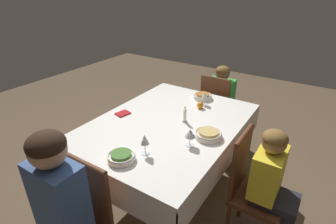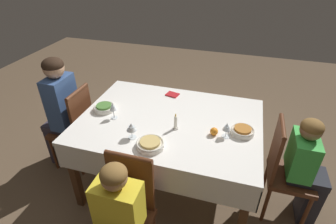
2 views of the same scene
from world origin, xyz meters
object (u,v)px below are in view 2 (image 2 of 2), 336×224
bowl_west (242,131)px  bowl_north (150,144)px  dining_table (170,127)px  wine_glass_west (227,127)px  napkin_red_folded (172,95)px  chair_west (284,168)px  orange_fruit (214,131)px  person_adult_denim (60,108)px  bowl_east (104,108)px  wine_glass_east (113,107)px  candle_centerpiece (175,123)px  person_child_green (306,168)px  chair_east (76,126)px  chair_north (127,210)px  wine_glass_north (131,127)px

bowl_west → bowl_north: size_ratio=0.88×
dining_table → wine_glass_west: size_ratio=12.08×
napkin_red_folded → chair_west: bearing=156.8°
wine_glass_west → orange_fruit: wine_glass_west is taller
dining_table → wine_glass_west: (-0.49, 0.11, 0.17)m
person_adult_denim → bowl_east: size_ratio=6.37×
person_adult_denim → wine_glass_east: 0.70m
orange_fruit → wine_glass_west: bearing=-177.9°
chair_west → person_adult_denim: (2.13, -0.03, 0.19)m
wine_glass_east → candle_centerpiece: bearing=179.9°
wine_glass_east → person_child_green: bearing=-177.3°
chair_east → napkin_red_folded: bearing=115.8°
bowl_west → person_child_green: bearing=178.8°
bowl_east → bowl_north: size_ratio=0.90×
chair_east → wine_glass_east: 0.65m
person_adult_denim → napkin_red_folded: bearing=112.6°
chair_west → person_child_green: size_ratio=0.93×
candle_centerpiece → orange_fruit: 0.32m
person_adult_denim → orange_fruit: bearing=86.2°
wine_glass_east → napkin_red_folded: bearing=-124.6°
chair_west → orange_fruit: (0.59, 0.07, 0.30)m
chair_north → wine_glass_east: bearing=120.7°
person_adult_denim → person_child_green: size_ratio=1.22×
orange_fruit → chair_east: bearing=-4.2°
chair_north → person_child_green: 1.44m
bowl_east → wine_glass_east: wine_glass_east is taller
chair_east → bowl_north: (-0.96, 0.39, 0.30)m
dining_table → chair_west: bearing=177.5°
chair_east → napkin_red_folded: (-0.90, -0.43, 0.27)m
chair_west → orange_fruit: chair_west is taller
chair_north → bowl_west: chair_north is taller
wine_glass_west → wine_glass_north: wine_glass_north is taller
wine_glass_west → bowl_north: (0.53, 0.29, -0.06)m
bowl_north → bowl_east: bearing=-32.3°
person_adult_denim → bowl_west: 1.76m
person_child_green → bowl_north: person_child_green is taller
person_child_green → orange_fruit: size_ratio=15.61×
chair_west → orange_fruit: 0.67m
chair_north → orange_fruit: size_ratio=14.44×
bowl_east → orange_fruit: size_ratio=2.98×
bowl_north → orange_fruit: orange_fruit is taller
bowl_east → napkin_red_folded: (-0.52, -0.46, -0.02)m
dining_table → chair_east: bearing=0.5°
wine_glass_north → person_adult_denim: bearing=-19.2°
candle_centerpiece → wine_glass_north: bearing=35.4°
candle_centerpiece → chair_east: bearing=-6.0°
chair_west → wine_glass_east: 1.52m
chair_west → person_adult_denim: bearing=89.1°
chair_west → bowl_north: (1.03, 0.36, 0.30)m
chair_north → candle_centerpiece: 0.76m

